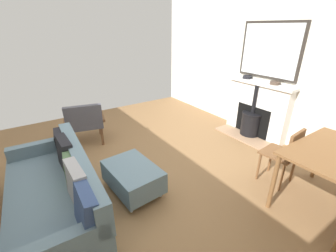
{
  "coord_description": "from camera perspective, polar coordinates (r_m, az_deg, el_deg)",
  "views": [
    {
      "loc": [
        1.08,
        2.59,
        1.97
      ],
      "look_at": [
        -0.49,
        0.27,
        0.72
      ],
      "focal_mm": 23.97,
      "sensor_mm": 36.0,
      "label": 1
    }
  ],
  "objects": [
    {
      "name": "ottoman",
      "position": [
        2.95,
        -8.94,
        -12.5
      ],
      "size": [
        0.58,
        0.81,
        0.37
      ],
      "color": "#B2B2B7",
      "rests_on": "ground"
    },
    {
      "name": "wall_left",
      "position": [
        4.66,
        22.75,
        15.55
      ],
      "size": [
        0.12,
        5.67,
        2.86
      ],
      "primitive_type": "cube",
      "color": "silver",
      "rests_on": "ground"
    },
    {
      "name": "ground_plane",
      "position": [
        3.43,
        -9.52,
        -11.57
      ],
      "size": [
        5.53,
        5.67,
        0.01
      ],
      "primitive_type": "cube",
      "color": "olive"
    },
    {
      "name": "mantel_bowl_near",
      "position": [
        4.64,
        19.47,
        11.69
      ],
      "size": [
        0.17,
        0.17,
        0.06
      ],
      "color": "black",
      "rests_on": "fireplace"
    },
    {
      "name": "dining_chair_near_fireplace",
      "position": [
        3.29,
        27.74,
        -5.94
      ],
      "size": [
        0.43,
        0.43,
        0.8
      ],
      "color": "brown",
      "rests_on": "ground"
    },
    {
      "name": "mirror_over_mantel",
      "position": [
        4.47,
        24.47,
        17.08
      ],
      "size": [
        0.04,
        1.14,
        0.95
      ],
      "color": "#2D2823"
    },
    {
      "name": "mantel_bowl_far",
      "position": [
        4.33,
        25.56,
        9.9
      ],
      "size": [
        0.17,
        0.17,
        0.06
      ],
      "color": "#47382D",
      "rests_on": "fireplace"
    },
    {
      "name": "sofa",
      "position": [
        2.77,
        -26.24,
        -14.79
      ],
      "size": [
        0.9,
        1.87,
        0.8
      ],
      "color": "#B2B2B7",
      "rests_on": "ground"
    },
    {
      "name": "armchair_accent",
      "position": [
        4.22,
        -20.46,
        1.22
      ],
      "size": [
        0.78,
        0.7,
        0.78
      ],
      "color": "brown",
      "rests_on": "ground"
    },
    {
      "name": "fireplace",
      "position": [
        4.61,
        21.34,
        3.18
      ],
      "size": [
        0.59,
        1.3,
        1.06
      ],
      "color": "#9E7A5B",
      "rests_on": "ground"
    }
  ]
}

